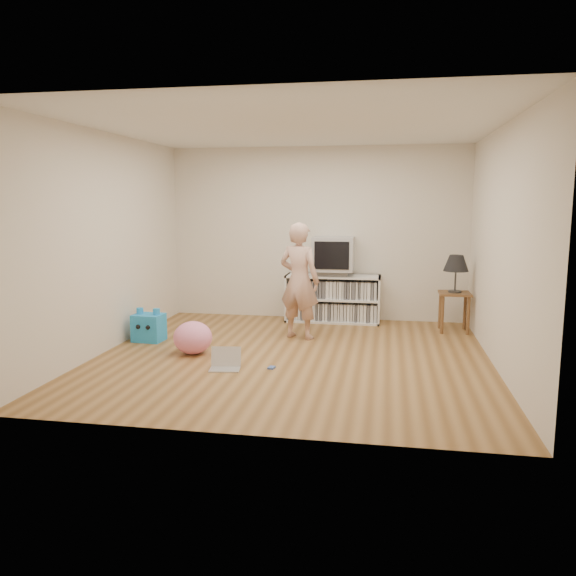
% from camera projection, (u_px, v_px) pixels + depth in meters
% --- Properties ---
extents(ground, '(4.50, 4.50, 0.00)m').
position_uv_depth(ground, '(292.00, 357.00, 6.53)').
color(ground, brown).
rests_on(ground, ground).
extents(walls, '(4.52, 4.52, 2.60)m').
position_uv_depth(walls, '(292.00, 245.00, 6.33)').
color(walls, silver).
rests_on(walls, ground).
extents(ceiling, '(4.50, 4.50, 0.01)m').
position_uv_depth(ceiling, '(292.00, 126.00, 6.13)').
color(ceiling, white).
rests_on(ceiling, walls).
extents(media_unit, '(1.40, 0.45, 0.70)m').
position_uv_depth(media_unit, '(333.00, 298.00, 8.41)').
color(media_unit, white).
rests_on(media_unit, ground).
extents(dvd_deck, '(0.45, 0.35, 0.07)m').
position_uv_depth(dvd_deck, '(333.00, 273.00, 8.34)').
color(dvd_deck, gray).
rests_on(dvd_deck, media_unit).
extents(crt_tv, '(0.60, 0.53, 0.50)m').
position_uv_depth(crt_tv, '(333.00, 254.00, 8.29)').
color(crt_tv, '#AAAAAF').
rests_on(crt_tv, dvd_deck).
extents(side_table, '(0.42, 0.42, 0.55)m').
position_uv_depth(side_table, '(454.00, 302.00, 7.73)').
color(side_table, brown).
rests_on(side_table, ground).
extents(table_lamp, '(0.34, 0.34, 0.52)m').
position_uv_depth(table_lamp, '(456.00, 264.00, 7.65)').
color(table_lamp, '#333333').
rests_on(table_lamp, side_table).
extents(person, '(0.64, 0.52, 1.52)m').
position_uv_depth(person, '(299.00, 281.00, 7.32)').
color(person, '#CFA08D').
rests_on(person, ground).
extents(laptop, '(0.36, 0.30, 0.22)m').
position_uv_depth(laptop, '(226.00, 363.00, 6.06)').
color(laptop, silver).
rests_on(laptop, ground).
extents(playing_cards, '(0.08, 0.10, 0.02)m').
position_uv_depth(playing_cards, '(272.00, 368.00, 6.06)').
color(playing_cards, '#4463B6').
rests_on(playing_cards, ground).
extents(plush_blue, '(0.39, 0.34, 0.43)m').
position_uv_depth(plush_blue, '(149.00, 327.00, 7.24)').
color(plush_blue, '#1E91E4').
rests_on(plush_blue, ground).
extents(plush_pink, '(0.57, 0.57, 0.39)m').
position_uv_depth(plush_pink, '(193.00, 338.00, 6.63)').
color(plush_pink, pink).
rests_on(plush_pink, ground).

